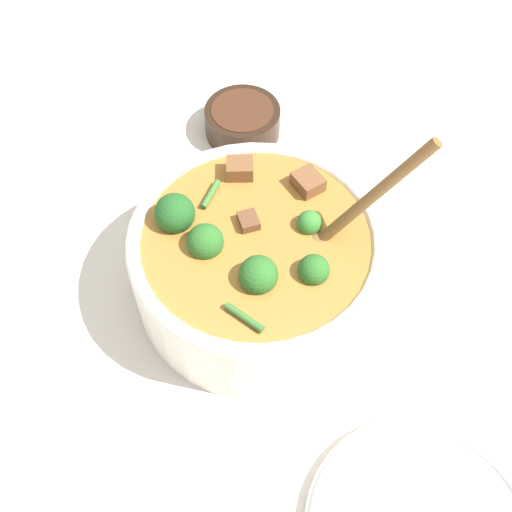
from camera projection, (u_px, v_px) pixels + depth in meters
name	position (u px, v px, depth m)	size (l,w,h in m)	color
ground_plane	(256.00, 290.00, 0.75)	(4.00, 4.00, 0.00)	silver
stew_bowl	(256.00, 260.00, 0.70)	(0.30, 0.27, 0.24)	white
condiment_bowl	(243.00, 120.00, 0.88)	(0.10, 0.10, 0.04)	black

